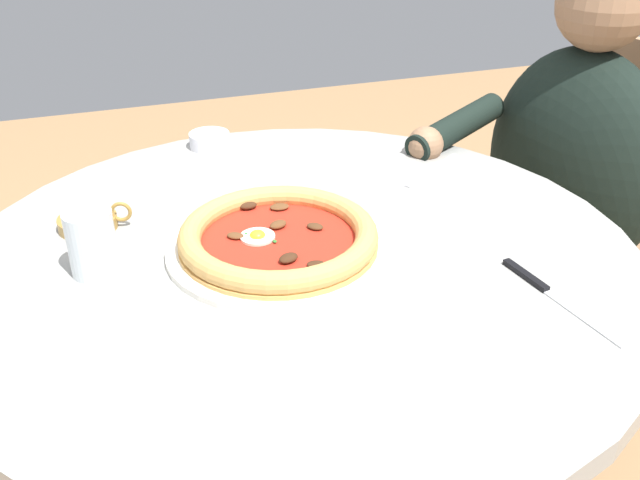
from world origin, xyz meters
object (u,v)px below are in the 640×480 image
(water_glass, at_px, (92,247))
(olive_pan, at_px, (89,222))
(diner_person, at_px, (557,245))
(ramekin_capers, at_px, (209,140))
(dining_table, at_px, (301,338))
(steak_knife, at_px, (542,288))
(cafe_chair_diner, at_px, (598,209))
(pizza_on_plate, at_px, (278,239))
(fork_utensil, at_px, (432,170))

(water_glass, distance_m, olive_pan, 0.14)
(water_glass, bearing_deg, diner_person, -77.35)
(ramekin_capers, bearing_deg, dining_table, -174.20)
(steak_knife, height_order, ramekin_capers, ramekin_capers)
(water_glass, height_order, cafe_chair_diner, cafe_chair_diner)
(pizza_on_plate, distance_m, olive_pan, 0.31)
(steak_knife, xyz_separation_m, fork_utensil, (0.41, -0.04, -0.00))
(dining_table, relative_size, cafe_chair_diner, 1.13)
(pizza_on_plate, height_order, water_glass, water_glass)
(steak_knife, bearing_deg, ramekin_capers, 26.61)
(dining_table, distance_m, pizza_on_plate, 0.19)
(pizza_on_plate, xyz_separation_m, ramekin_capers, (0.44, 0.02, -0.00))
(dining_table, relative_size, diner_person, 0.92)
(ramekin_capers, relative_size, olive_pan, 0.69)
(ramekin_capers, bearing_deg, cafe_chair_diner, -99.38)
(diner_person, height_order, cafe_chair_diner, diner_person)
(dining_table, xyz_separation_m, fork_utensil, (0.20, -0.32, 0.16))
(dining_table, bearing_deg, fork_utensil, -58.20)
(olive_pan, bearing_deg, pizza_on_plate, -122.12)
(cafe_chair_diner, bearing_deg, steak_knife, 133.60)
(dining_table, height_order, water_glass, water_glass)
(diner_person, bearing_deg, pizza_on_plate, 109.03)
(water_glass, xyz_separation_m, fork_utensil, (0.16, -0.61, -0.04))
(steak_knife, xyz_separation_m, olive_pan, (0.38, 0.57, 0.01))
(olive_pan, bearing_deg, steak_knife, -123.67)
(dining_table, bearing_deg, steak_knife, -126.32)
(water_glass, height_order, steak_knife, water_glass)
(olive_pan, bearing_deg, water_glass, -179.06)
(fork_utensil, bearing_deg, diner_person, -81.34)
(water_glass, bearing_deg, ramekin_capers, -30.76)
(water_glass, bearing_deg, cafe_chair_diner, -76.44)
(fork_utensil, xyz_separation_m, cafe_chair_diner, (0.10, -0.50, -0.21))
(water_glass, height_order, olive_pan, water_glass)
(olive_pan, distance_m, cafe_chair_diner, 1.14)
(pizza_on_plate, xyz_separation_m, diner_person, (0.24, -0.71, -0.27))
(water_glass, bearing_deg, olive_pan, 0.94)
(ramekin_capers, distance_m, cafe_chair_diner, 0.91)
(ramekin_capers, xyz_separation_m, diner_person, (-0.19, -0.72, -0.27))
(ramekin_capers, bearing_deg, pizza_on_plate, -177.81)
(dining_table, relative_size, pizza_on_plate, 3.06)
(steak_knife, relative_size, ramekin_capers, 2.76)
(dining_table, xyz_separation_m, steak_knife, (-0.21, -0.28, 0.17))
(ramekin_capers, bearing_deg, diner_person, -104.91)
(ramekin_capers, bearing_deg, water_glass, 149.24)
(dining_table, distance_m, ramekin_capers, 0.48)
(olive_pan, xyz_separation_m, fork_utensil, (0.02, -0.61, -0.01))
(pizza_on_plate, height_order, diner_person, diner_person)
(pizza_on_plate, xyz_separation_m, fork_utensil, (0.19, -0.35, -0.02))
(steak_knife, distance_m, ramekin_capers, 0.73)
(dining_table, relative_size, steak_knife, 4.67)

